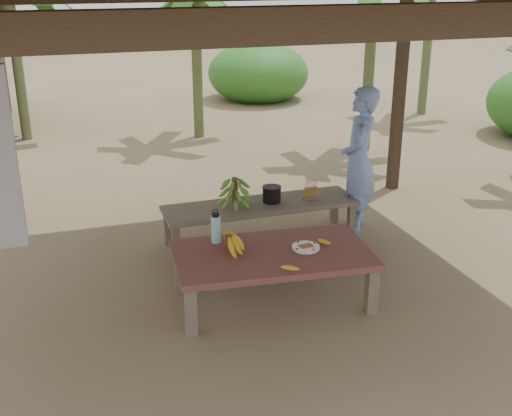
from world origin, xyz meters
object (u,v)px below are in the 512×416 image
object	(u,v)px
work_table	(273,258)
bench	(261,208)
cooking_pot	(272,194)
ripe_banana_bunch	(227,242)
water_flask	(216,228)
woman	(359,160)
plate	(306,248)

from	to	relation	value
work_table	bench	distance (m)	1.41
cooking_pot	ripe_banana_bunch	bearing A→B (deg)	-124.95
water_flask	woman	world-z (taller)	woman
cooking_pot	woman	world-z (taller)	woman
bench	ripe_banana_bunch	world-z (taller)	ripe_banana_bunch
ripe_banana_bunch	cooking_pot	xyz separation A→B (m)	(0.88, 1.25, -0.06)
work_table	cooking_pot	world-z (taller)	cooking_pot
water_flask	cooking_pot	world-z (taller)	water_flask
bench	ripe_banana_bunch	size ratio (longest dim) A/B	7.06
ripe_banana_bunch	bench	bearing A→B (deg)	59.12
bench	woman	size ratio (longest dim) A/B	1.29
bench	cooking_pot	xyz separation A→B (m)	(0.14, 0.02, 0.14)
ripe_banana_bunch	plate	world-z (taller)	ripe_banana_bunch
cooking_pot	plate	bearing A→B (deg)	-96.64
work_table	water_flask	world-z (taller)	water_flask
ripe_banana_bunch	woman	world-z (taller)	woman
work_table	plate	distance (m)	0.32
work_table	plate	bearing A→B (deg)	-2.36
ripe_banana_bunch	plate	xyz separation A→B (m)	(0.71, -0.17, -0.08)
bench	water_flask	xyz separation A→B (m)	(-0.78, -0.99, 0.25)
plate	woman	xyz separation A→B (m)	(1.21, 1.38, 0.34)
bench	plate	distance (m)	1.42
bench	cooking_pot	size ratio (longest dim) A/B	10.70
work_table	water_flask	size ratio (longest dim) A/B	5.59
cooking_pot	work_table	bearing A→B (deg)	-109.00
plate	water_flask	xyz separation A→B (m)	(-0.75, 0.42, 0.12)
plate	water_flask	distance (m)	0.87
work_table	ripe_banana_bunch	xyz separation A→B (m)	(-0.40, 0.13, 0.16)
work_table	plate	size ratio (longest dim) A/B	7.27
cooking_pot	woman	size ratio (longest dim) A/B	0.12
work_table	ripe_banana_bunch	size ratio (longest dim) A/B	6.04
plate	cooking_pot	size ratio (longest dim) A/B	1.26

